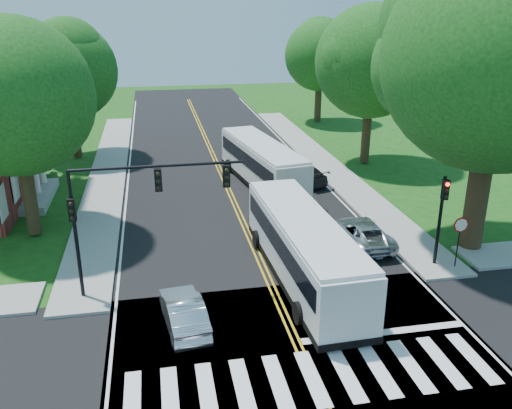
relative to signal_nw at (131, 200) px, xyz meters
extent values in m
plane|color=#144611|center=(5.86, -6.43, -4.38)|extent=(140.00, 140.00, 0.00)
cube|color=black|center=(5.86, 11.57, -4.37)|extent=(14.00, 96.00, 0.01)
cube|color=black|center=(5.86, -6.43, -4.37)|extent=(60.00, 12.00, 0.01)
cube|color=gold|center=(5.86, 15.57, -4.36)|extent=(0.36, 70.00, 0.01)
cube|color=silver|center=(-0.94, 15.57, -4.36)|extent=(0.12, 70.00, 0.01)
cube|color=silver|center=(12.66, 15.57, -4.36)|extent=(0.12, 70.00, 0.01)
cube|color=silver|center=(5.86, -6.93, -4.36)|extent=(12.60, 3.00, 0.01)
cube|color=silver|center=(9.36, -4.83, -4.36)|extent=(6.60, 0.40, 0.01)
cube|color=gray|center=(-2.44, 18.57, -4.30)|extent=(2.60, 40.00, 0.15)
cube|color=gray|center=(14.16, 18.57, -4.30)|extent=(2.60, 40.00, 0.15)
cylinder|color=#342315|center=(16.86, 1.57, -1.23)|extent=(1.10, 1.10, 6.00)
sphere|color=#2B7322|center=(16.86, 1.57, 5.28)|extent=(10.80, 10.80, 10.80)
cylinder|color=#342315|center=(-5.64, 7.57, -1.83)|extent=(0.70, 0.70, 4.80)
sphere|color=#2B7322|center=(-5.64, 7.57, 3.17)|extent=(8.00, 8.00, 8.00)
cylinder|color=#342315|center=(-5.14, 23.57, -2.03)|extent=(0.70, 0.70, 4.40)
sphere|color=#2B7322|center=(-5.14, 23.57, 2.64)|extent=(7.60, 7.60, 7.60)
cylinder|color=#342315|center=(17.36, 17.57, -1.73)|extent=(0.70, 0.70, 5.00)
sphere|color=#2B7322|center=(17.36, 17.57, 3.50)|extent=(8.40, 8.40, 8.40)
cylinder|color=#342315|center=(18.36, 33.57, -2.03)|extent=(0.70, 0.70, 4.40)
sphere|color=#2B7322|center=(18.36, 33.57, 2.51)|extent=(7.20, 7.20, 7.20)
cube|color=silver|center=(-6.54, 13.57, 0.02)|extent=(1.40, 6.00, 0.45)
cube|color=gray|center=(-6.54, 13.57, -4.13)|extent=(1.80, 6.00, 0.50)
cylinder|color=silver|center=(-6.54, 11.37, -2.28)|extent=(0.50, 0.50, 4.20)
cylinder|color=silver|center=(-6.54, 13.57, -2.28)|extent=(0.50, 0.50, 4.20)
cylinder|color=silver|center=(-6.54, 15.77, -2.28)|extent=(0.50, 0.50, 4.20)
cylinder|color=black|center=(-2.34, 0.07, -1.93)|extent=(0.16, 0.16, 4.60)
cube|color=black|center=(-2.34, -0.08, -0.23)|extent=(0.30, 0.22, 0.95)
sphere|color=black|center=(-2.34, -0.22, 0.07)|extent=(0.18, 0.18, 0.18)
cylinder|color=black|center=(1.16, 0.07, 1.37)|extent=(7.00, 0.12, 0.12)
cube|color=black|center=(1.16, -0.08, 0.82)|extent=(0.30, 0.22, 0.95)
cube|color=black|center=(3.96, -0.08, 0.82)|extent=(0.30, 0.22, 0.95)
cylinder|color=black|center=(14.06, 0.07, -2.03)|extent=(0.16, 0.16, 4.40)
cube|color=black|center=(14.06, -0.08, -0.43)|extent=(0.30, 0.22, 0.95)
sphere|color=#FF0A05|center=(14.06, -0.22, -0.13)|extent=(0.18, 0.18, 0.18)
cylinder|color=black|center=(14.86, -0.43, -3.13)|extent=(0.06, 0.06, 2.20)
cylinder|color=#A50A07|center=(14.86, -0.46, -2.08)|extent=(0.76, 0.04, 0.76)
cube|color=silver|center=(7.41, -0.03, -2.86)|extent=(2.92, 11.58, 2.68)
cube|color=black|center=(7.41, -0.03, -2.37)|extent=(2.96, 10.78, 0.93)
cube|color=black|center=(7.19, 5.76, -2.52)|extent=(2.39, 0.19, 1.56)
cube|color=orange|center=(7.19, 5.76, -1.64)|extent=(1.66, 0.16, 0.31)
cube|color=black|center=(7.41, -0.03, -4.05)|extent=(2.97, 11.69, 0.29)
cube|color=silver|center=(7.41, -0.03, -1.46)|extent=(2.86, 11.24, 0.21)
cylinder|color=black|center=(8.53, 3.81, -3.90)|extent=(0.35, 0.95, 0.94)
cylinder|color=black|center=(6.00, 3.72, -3.90)|extent=(0.35, 0.95, 0.94)
cylinder|color=black|center=(8.81, -3.49, -3.90)|extent=(0.35, 0.95, 0.94)
cylinder|color=black|center=(6.28, -3.58, -3.90)|extent=(0.35, 0.95, 0.94)
cube|color=silver|center=(8.34, 13.94, -2.88)|extent=(4.17, 11.57, 2.64)
cube|color=black|center=(8.34, 13.94, -2.40)|extent=(4.12, 10.79, 0.91)
cube|color=black|center=(7.45, 19.58, -2.54)|extent=(2.34, 0.46, 1.54)
cube|color=orange|center=(7.45, 19.58, -1.68)|extent=(1.63, 0.35, 0.31)
cube|color=black|center=(8.34, 13.94, -4.05)|extent=(4.24, 11.67, 0.29)
cube|color=silver|center=(8.34, 13.94, -1.51)|extent=(4.07, 11.22, 0.21)
cylinder|color=black|center=(8.99, 17.83, -3.91)|extent=(0.45, 0.96, 0.92)
cylinder|color=black|center=(6.52, 17.44, -3.91)|extent=(0.45, 0.96, 0.92)
cylinder|color=black|center=(10.10, 10.72, -3.91)|extent=(0.45, 0.96, 0.92)
cylinder|color=black|center=(7.64, 10.33, -3.91)|extent=(0.45, 0.96, 0.92)
imported|color=silver|center=(1.79, -2.94, -3.70)|extent=(1.89, 4.20, 1.34)
imported|color=#A9ACB0|center=(11.47, 3.05, -3.70)|extent=(2.29, 4.85, 1.34)
imported|color=black|center=(11.16, 13.76, -3.71)|extent=(3.24, 4.86, 1.31)
camera|label=1|loc=(1.11, -21.46, 7.62)|focal=38.00mm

